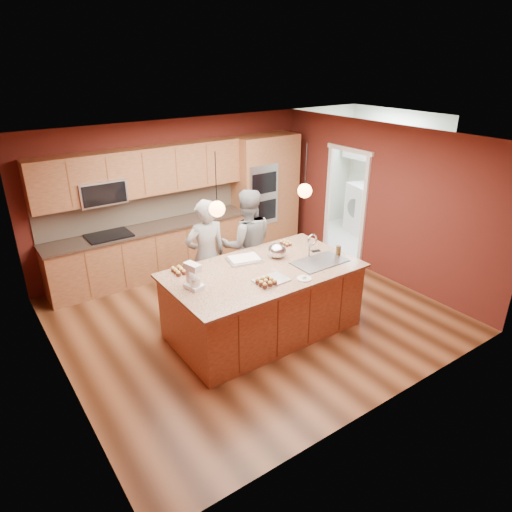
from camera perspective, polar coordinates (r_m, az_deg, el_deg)
floor at (r=7.18m, az=-0.57°, el=-7.38°), size 5.50×5.50×0.00m
ceiling at (r=6.22m, az=-0.67°, el=14.39°), size 5.50×5.50×0.00m
wall_back at (r=8.65m, az=-10.10°, el=7.60°), size 5.50×0.00×5.50m
wall_front at (r=4.92m, az=16.17°, el=-6.07°), size 5.50×0.00×5.50m
wall_left at (r=5.64m, az=-24.37°, el=-3.34°), size 0.00×5.00×5.00m
wall_right at (r=8.36m, az=15.25°, el=6.54°), size 0.00×5.00×5.00m
cabinet_run at (r=8.29m, az=-13.39°, el=3.93°), size 3.74×0.64×2.30m
oven_column at (r=9.35m, az=1.14°, el=7.93°), size 1.30×0.62×2.30m
doorway_trim at (r=8.94m, az=11.08°, el=6.04°), size 0.08×1.11×2.20m
laundry_room at (r=10.17m, az=16.45°, el=12.92°), size 2.60×2.70×2.70m
pendant_left at (r=5.61m, az=-4.90°, el=5.92°), size 0.20×0.20×0.80m
pendant_right at (r=6.40m, az=6.12°, el=8.14°), size 0.20×0.20×0.80m
island at (r=6.57m, az=1.00°, el=-5.46°), size 2.69×1.50×1.37m
person_left at (r=6.98m, az=-6.24°, el=-0.07°), size 0.69×0.47×1.81m
person_right at (r=7.33m, az=-1.12°, el=1.39°), size 1.09×0.98×1.84m
stand_mixer at (r=5.84m, az=-7.84°, el=-2.69°), size 0.22×0.28×0.34m
sheet_cake at (r=6.60m, az=-1.47°, el=-0.39°), size 0.55×0.46×0.05m
cooling_rack at (r=6.02m, az=1.95°, el=-3.03°), size 0.45×0.33×0.02m
mixing_bowl at (r=6.67m, az=2.67°, el=0.67°), size 0.27×0.27×0.23m
plate at (r=6.10m, az=6.03°, el=-2.83°), size 0.20×0.20×0.01m
tumbler at (r=6.86m, az=10.26°, el=0.66°), size 0.07×0.07×0.15m
phone at (r=6.97m, az=7.49°, el=0.63°), size 0.15×0.10×0.01m
cupcakes_left at (r=6.32m, az=-9.31°, el=-1.72°), size 0.25×0.25×0.07m
cupcakes_rack at (r=5.89m, az=1.28°, el=-3.19°), size 0.24×0.24×0.07m
cupcakes_right at (r=7.15m, az=3.75°, el=1.63°), size 0.14×0.21×0.06m
washer at (r=10.14m, az=16.67°, el=4.13°), size 0.73×0.74×0.93m
dryer at (r=10.63m, az=13.49°, el=5.84°), size 0.83×0.85×1.09m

